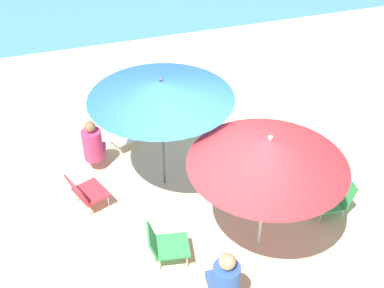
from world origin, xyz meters
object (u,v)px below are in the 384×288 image
beach_chair_a (120,130)px  person_b (225,279)px  umbrella_red (269,152)px  beach_chair_b (85,191)px  beach_chair_e (334,196)px  person_a (93,145)px  umbrella_blue (161,90)px  beach_chair_d (164,244)px  beach_chair_c (247,164)px

beach_chair_a → person_b: bearing=-13.4°
umbrella_red → beach_chair_a: (-1.40, 2.99, -1.37)m
beach_chair_b → beach_chair_e: size_ratio=1.09×
person_a → person_b: bearing=-146.7°
beach_chair_b → beach_chair_e: (3.59, -1.24, -0.02)m
umbrella_blue → beach_chair_b: umbrella_blue is taller
beach_chair_e → person_a: size_ratio=0.63×
person_b → beach_chair_b: bearing=35.2°
umbrella_red → person_b: size_ratio=2.13×
beach_chair_a → umbrella_red: bearing=3.6°
umbrella_blue → beach_chair_b: bearing=-172.2°
beach_chair_a → person_a: bearing=-68.2°
umbrella_red → umbrella_blue: 1.94m
umbrella_blue → person_b: umbrella_blue is taller
beach_chair_d → person_a: size_ratio=0.66×
beach_chair_d → person_b: 1.10m
beach_chair_a → beach_chair_c: bearing=26.5°
beach_chair_a → beach_chair_d: beach_chair_a is taller
beach_chair_b → person_a: (0.29, 0.95, 0.15)m
umbrella_red → beach_chair_e: size_ratio=3.46×
umbrella_blue → beach_chair_d: umbrella_blue is taller
beach_chair_a → beach_chair_e: 3.86m
umbrella_blue → beach_chair_d: (-0.43, -1.57, -1.48)m
beach_chair_a → beach_chair_e: (2.75, -2.71, 0.00)m
beach_chair_e → umbrella_red: bearing=15.0°
beach_chair_d → person_a: 2.42m
beach_chair_b → beach_chair_d: beach_chair_b is taller
person_a → umbrella_blue: bearing=-112.6°
beach_chair_a → beach_chair_d: bearing=-21.0°
beach_chair_e → beach_chair_a: bearing=-41.1°
beach_chair_b → beach_chair_e: 3.80m
beach_chair_e → person_a: (-3.30, 2.19, 0.17)m
umbrella_red → person_a: size_ratio=2.18×
umbrella_red → beach_chair_c: size_ratio=3.21×
beach_chair_b → beach_chair_d: 1.64m
beach_chair_e → person_a: person_a is taller
beach_chair_d → beach_chair_e: beach_chair_e is taller
beach_chair_b → beach_chair_d: (0.87, -1.39, -0.01)m
beach_chair_a → beach_chair_c: beach_chair_c is taller
beach_chair_d → beach_chair_e: size_ratio=1.05×
beach_chair_c → beach_chair_d: beach_chair_c is taller
beach_chair_a → beach_chair_b: beach_chair_b is taller
umbrella_red → beach_chair_d: size_ratio=3.29×
umbrella_blue → person_b: bearing=-88.0°
beach_chair_c → beach_chair_b: bearing=1.9°
umbrella_blue → beach_chair_e: umbrella_blue is taller
umbrella_red → beach_chair_d: bearing=174.7°
umbrella_blue → beach_chair_d: size_ratio=3.43×
beach_chair_a → person_a: 0.77m
beach_chair_d → beach_chair_b: bearing=132.1°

